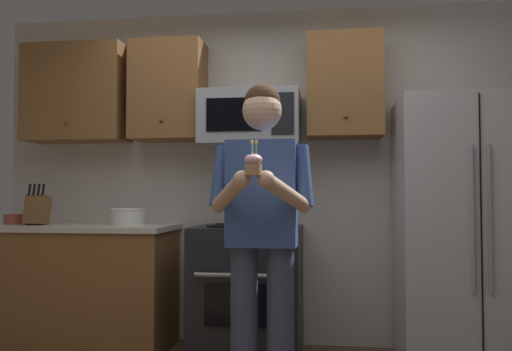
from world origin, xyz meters
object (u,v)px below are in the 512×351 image
object	(u,v)px
microwave	(250,118)
bowl_large_white	(128,216)
oven_range	(248,290)
person	(262,222)
refrigerator	(467,231)
bowl_small_colored	(15,219)
knife_block	(37,210)
cupcake	(253,164)

from	to	relation	value
microwave	bowl_large_white	bearing A→B (deg)	-176.48
oven_range	person	distance (m)	1.08
microwave	person	distance (m)	1.28
refrigerator	bowl_small_colored	distance (m)	3.35
microwave	knife_block	distance (m)	1.75
oven_range	bowl_large_white	distance (m)	1.07
refrigerator	knife_block	world-z (taller)	refrigerator
oven_range	bowl_large_white	bearing A→B (deg)	176.18
microwave	cupcake	xyz separation A→B (m)	(0.22, -1.36, -0.43)
microwave	bowl_small_colored	bearing A→B (deg)	-178.23
refrigerator	bowl_small_colored	xyz separation A→B (m)	(-3.35, 0.10, 0.06)
refrigerator	bowl_large_white	distance (m)	2.43
microwave	refrigerator	distance (m)	1.72
oven_range	person	size ratio (longest dim) A/B	0.53
bowl_large_white	cupcake	bearing A→B (deg)	-48.65
oven_range	bowl_large_white	xyz separation A→B (m)	(-0.93, 0.06, 0.52)
microwave	cupcake	distance (m)	1.44
bowl_large_white	person	distance (m)	1.51
bowl_small_colored	refrigerator	bearing A→B (deg)	-1.74
person	cupcake	distance (m)	0.44
microwave	bowl_small_colored	world-z (taller)	microwave
bowl_small_colored	person	size ratio (longest dim) A/B	0.09
knife_block	oven_range	bearing A→B (deg)	1.05
oven_range	bowl_large_white	world-z (taller)	bowl_large_white
knife_block	bowl_large_white	xyz separation A→B (m)	(0.68, 0.09, -0.05)
person	bowl_small_colored	bearing A→B (deg)	154.72
knife_block	bowl_small_colored	world-z (taller)	knife_block
oven_range	bowl_small_colored	bearing A→B (deg)	178.07
oven_range	microwave	distance (m)	1.26
microwave	knife_block	xyz separation A→B (m)	(-1.61, -0.15, -0.69)
bowl_large_white	person	size ratio (longest dim) A/B	0.15
refrigerator	bowl_large_white	world-z (taller)	refrigerator
oven_range	bowl_small_colored	distance (m)	1.91
oven_range	knife_block	xyz separation A→B (m)	(-1.61, -0.03, 0.57)
oven_range	cupcake	xyz separation A→B (m)	(0.22, -1.24, 0.83)
person	microwave	bearing A→B (deg)	101.92
microwave	oven_range	bearing A→B (deg)	-90.02
knife_block	bowl_large_white	world-z (taller)	knife_block
bowl_large_white	person	world-z (taller)	person
oven_range	cupcake	bearing A→B (deg)	-80.05
bowl_large_white	refrigerator	bearing A→B (deg)	-2.39
bowl_small_colored	person	bearing A→B (deg)	-25.28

